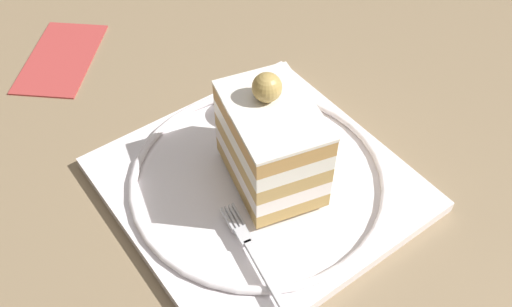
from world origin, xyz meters
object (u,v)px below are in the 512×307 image
object	(u,v)px
fork	(257,260)
folded_napkin	(61,57)
cake_slice	(271,143)
whipped_cream_dollop	(258,99)
dessert_plate	(256,183)

from	to	relation	value
fork	folded_napkin	size ratio (longest dim) A/B	0.93
cake_slice	whipped_cream_dollop	world-z (taller)	cake_slice
cake_slice	fork	xyz separation A→B (m)	(-0.06, -0.06, -0.04)
dessert_plate	cake_slice	size ratio (longest dim) A/B	2.25
dessert_plate	whipped_cream_dollop	size ratio (longest dim) A/B	5.99
fork	folded_napkin	world-z (taller)	fork
whipped_cream_dollop	fork	bearing A→B (deg)	-129.86
dessert_plate	cake_slice	xyz separation A→B (m)	(0.01, -0.01, 0.05)
whipped_cream_dollop	cake_slice	bearing A→B (deg)	-121.85
fork	dessert_plate	bearing A→B (deg)	51.13
cake_slice	fork	bearing A→B (deg)	-137.12
cake_slice	whipped_cream_dollop	distance (m)	0.08
whipped_cream_dollop	dessert_plate	bearing A→B (deg)	-130.91
whipped_cream_dollop	fork	size ratio (longest dim) A/B	0.35
whipped_cream_dollop	fork	world-z (taller)	whipped_cream_dollop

